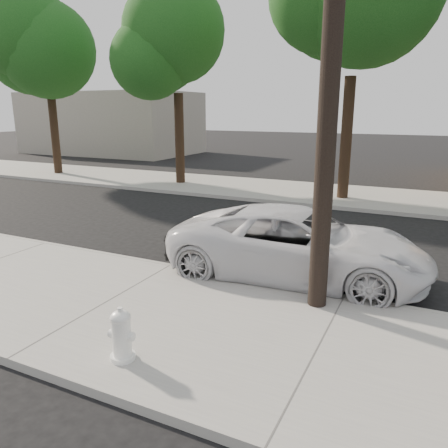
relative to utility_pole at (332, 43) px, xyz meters
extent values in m
plane|color=black|center=(-3.60, 2.70, -4.70)|extent=(120.00, 120.00, 0.00)
cube|color=gray|center=(-3.60, -1.60, -4.62)|extent=(90.00, 4.40, 0.15)
cube|color=gray|center=(-3.60, 11.20, -4.62)|extent=(90.00, 5.00, 0.15)
cube|color=#9E9B93|center=(-3.60, 0.60, -4.62)|extent=(90.00, 0.12, 0.16)
cube|color=gray|center=(-23.60, 22.70, -2.20)|extent=(14.00, 8.00, 5.00)
cylinder|color=black|center=(0.00, 0.00, -0.05)|extent=(0.34, 0.34, 9.00)
cylinder|color=black|center=(-17.60, 10.70, -2.30)|extent=(0.44, 0.44, 4.50)
sphere|color=#144513|center=(-17.60, 10.70, 1.45)|extent=(4.50, 4.50, 4.50)
sphere|color=#144513|center=(-17.00, 10.25, 2.65)|extent=(3.60, 3.60, 3.60)
cylinder|color=black|center=(-9.60, 10.90, -2.42)|extent=(0.44, 0.44, 4.25)
sphere|color=#144513|center=(-9.60, 10.90, 1.10)|extent=(4.20, 4.20, 4.20)
sphere|color=#144513|center=(-9.04, 10.48, 2.22)|extent=(3.36, 3.36, 3.36)
cylinder|color=black|center=(-1.60, 10.50, -2.17)|extent=(0.44, 0.44, 4.75)
sphere|color=#144513|center=(-1.60, 10.50, 1.80)|extent=(4.80, 4.80, 4.80)
imported|color=silver|center=(-0.82, 1.49, -3.91)|extent=(5.81, 2.99, 1.57)
cylinder|color=white|center=(-2.08, -3.06, -4.51)|extent=(0.37, 0.37, 0.07)
cylinder|color=white|center=(-2.08, -3.06, -4.23)|extent=(0.28, 0.28, 0.63)
ellipsoid|color=white|center=(-2.08, -3.06, -3.89)|extent=(0.30, 0.30, 0.21)
cylinder|color=white|center=(-2.08, -3.06, -4.17)|extent=(0.40, 0.18, 0.13)
cylinder|color=white|center=(-2.08, -3.06, -4.17)|extent=(0.19, 0.23, 0.16)
camera|label=1|loc=(1.71, -7.50, -1.02)|focal=35.00mm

